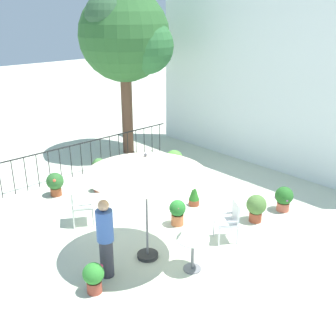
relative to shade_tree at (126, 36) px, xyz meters
name	(u,v)px	position (x,y,z in m)	size (l,w,h in m)	color
ground_plane	(160,205)	(3.86, -2.02, -3.99)	(60.00, 60.00, 0.00)	beige
villa_facade	(267,82)	(3.86, 2.46, -1.29)	(8.97, 0.30, 5.40)	white
terrace_railing	(91,151)	(0.64, -2.02, -3.31)	(0.03, 6.08, 1.01)	black
shade_tree	(126,36)	(0.00, 0.00, 0.00)	(3.11, 2.96, 5.47)	brown
patio_umbrella_0	(146,165)	(5.49, -3.79, -1.94)	(2.34, 2.34, 2.29)	#2D2D2D
cafe_table_0	(144,166)	(2.47, -1.38, -3.46)	(0.60, 0.60, 0.78)	silver
cafe_table_1	(193,248)	(6.41, -3.42, -3.50)	(0.65, 0.65, 0.71)	white
patio_chair_0	(79,204)	(3.29, -4.07, -3.46)	(0.67, 0.67, 0.88)	silver
patio_chair_1	(230,219)	(6.20, -2.02, -3.46)	(0.62, 0.62, 0.93)	silver
potted_plant_0	(98,182)	(2.03, -2.70, -3.73)	(0.35, 0.35, 0.48)	brown
potted_plant_1	(94,276)	(5.69, -5.22, -3.65)	(0.39, 0.39, 0.60)	#9D4333
potted_plant_2	(256,207)	(6.08, -0.89, -3.60)	(0.48, 0.48, 0.69)	#A5482E
potted_plant_3	(174,160)	(2.49, -0.19, -3.57)	(0.57, 0.57, 0.74)	#C15E30
potted_plant_4	(284,198)	(6.22, 0.09, -3.63)	(0.46, 0.46, 0.65)	#C7614A
potted_plant_5	(99,167)	(1.15, -2.08, -3.67)	(0.40, 0.40, 0.59)	#A04839
potted_plant_6	(178,211)	(4.92, -2.39, -3.63)	(0.39, 0.39, 0.63)	#C66F43
potted_plant_7	(55,183)	(1.48, -3.72, -3.62)	(0.47, 0.47, 0.66)	brown
potted_plant_8	(194,195)	(4.48, -1.36, -3.69)	(0.28, 0.28, 0.61)	brown
standing_person	(105,238)	(5.43, -4.76, -3.16)	(0.44, 0.44, 1.61)	#33333D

